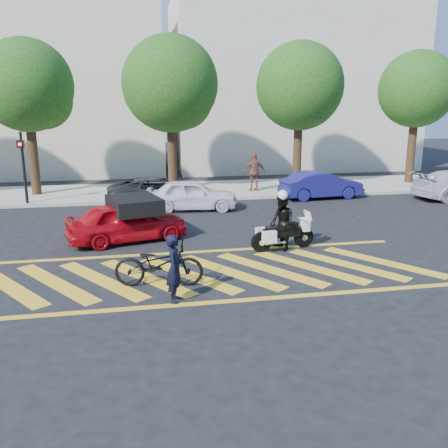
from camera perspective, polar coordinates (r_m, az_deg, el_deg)
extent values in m
plane|color=black|center=(12.52, -1.56, -5.92)|extent=(90.00, 90.00, 0.00)
cube|color=#9E998E|center=(24.06, -6.15, 3.96)|extent=(60.00, 5.00, 0.15)
cube|color=gold|center=(12.78, -24.46, -6.81)|extent=(2.43, 3.21, 0.01)
cube|color=gold|center=(12.55, -19.55, -6.70)|extent=(2.43, 3.21, 0.01)
cube|color=gold|center=(12.42, -14.51, -6.54)|extent=(2.43, 3.21, 0.01)
cube|color=gold|center=(12.38, -9.40, -6.33)|extent=(2.43, 3.21, 0.01)
cube|color=gold|center=(12.45, -4.31, -6.06)|extent=(2.43, 3.21, 0.01)
cube|color=gold|center=(12.60, 0.69, -5.76)|extent=(2.43, 3.21, 0.01)
cube|color=gold|center=(12.86, 5.53, -5.42)|extent=(2.43, 3.21, 0.01)
cube|color=gold|center=(13.19, 10.14, -5.06)|extent=(2.43, 3.21, 0.01)
cube|color=gold|center=(13.61, 14.49, -4.69)|extent=(2.43, 3.21, 0.01)
cube|color=gold|center=(14.10, 18.55, -4.33)|extent=(2.43, 3.21, 0.01)
cube|color=gold|center=(10.78, 0.08, -9.30)|extent=(12.00, 0.20, 0.01)
cube|color=gold|center=(14.30, -2.78, -3.33)|extent=(12.00, 0.20, 0.01)
cube|color=beige|center=(33.20, -22.12, 14.36)|extent=(16.00, 8.00, 10.00)
cube|color=beige|center=(34.40, 7.99, 16.02)|extent=(16.00, 8.00, 11.00)
cylinder|color=black|center=(24.18, -21.96, 7.69)|extent=(0.44, 0.44, 4.00)
sphere|color=#114313|center=(24.08, -22.67, 15.15)|extent=(4.20, 4.20, 4.20)
sphere|color=#114313|center=(24.26, -20.96, 13.79)|extent=(2.73, 2.73, 2.73)
cylinder|color=black|center=(23.80, -6.28, 8.53)|extent=(0.44, 0.44, 4.00)
sphere|color=#114313|center=(23.71, -6.50, 16.40)|extent=(4.60, 4.60, 4.60)
sphere|color=#114313|center=(24.04, -5.03, 14.76)|extent=(2.99, 2.99, 2.99)
cylinder|color=black|center=(25.15, 8.82, 8.75)|extent=(0.44, 0.44, 4.00)
sphere|color=#114313|center=(25.07, 9.11, 16.07)|extent=(4.40, 4.40, 4.40)
sphere|color=#114313|center=(25.54, 10.13, 14.51)|extent=(2.86, 2.86, 2.86)
cylinder|color=black|center=(27.99, 21.62, 8.47)|extent=(0.44, 0.44, 4.00)
sphere|color=#114313|center=(27.91, 22.21, 14.79)|extent=(4.00, 4.00, 4.00)
sphere|color=#114313|center=(28.47, 22.81, 13.49)|extent=(2.60, 2.60, 2.60)
cylinder|color=black|center=(22.08, -22.92, 6.03)|extent=(0.12, 0.12, 3.20)
cube|color=black|center=(21.78, -23.30, 8.81)|extent=(0.28, 0.18, 0.32)
sphere|color=#FF260C|center=(21.68, -23.36, 8.79)|extent=(0.14, 0.14, 0.14)
imported|color=black|center=(10.59, -5.95, -5.34)|extent=(0.49, 0.64, 1.55)
imported|color=black|center=(11.60, -7.85, -4.76)|extent=(2.23, 1.07, 1.12)
cylinder|color=black|center=(14.22, 4.50, -2.19)|extent=(0.63, 0.23, 0.61)
cylinder|color=silver|center=(14.22, 4.50, -2.19)|extent=(0.21, 0.18, 0.19)
cylinder|color=black|center=(14.87, 9.57, -1.61)|extent=(0.63, 0.23, 0.61)
cylinder|color=silver|center=(14.87, 9.57, -1.61)|extent=(0.21, 0.18, 0.19)
cube|color=black|center=(14.45, 6.96, -1.03)|extent=(1.19, 0.44, 0.28)
cube|color=black|center=(14.53, 7.95, -0.22)|extent=(0.46, 0.35, 0.20)
cube|color=black|center=(14.30, 6.15, -0.47)|extent=(0.56, 0.40, 0.11)
cube|color=silver|center=(14.76, 9.64, -0.05)|extent=(0.27, 0.42, 0.37)
cube|color=silver|center=(14.43, 4.64, -1.10)|extent=(0.44, 0.24, 0.35)
cube|color=silver|center=(14.01, 5.48, -1.58)|extent=(0.44, 0.24, 0.35)
imported|color=black|center=(14.37, 6.98, 0.18)|extent=(0.78, 0.93, 1.70)
imported|color=#AB0711|center=(15.55, -11.58, 0.30)|extent=(4.09, 2.52, 1.30)
imported|color=black|center=(21.16, -7.99, 3.97)|extent=(4.40, 2.11, 1.21)
imported|color=white|center=(19.89, -3.89, 3.54)|extent=(3.93, 1.90, 1.29)
imported|color=#151656|center=(22.82, 11.62, 4.64)|extent=(3.98, 1.69, 1.28)
imported|color=brown|center=(23.47, 3.68, 6.27)|extent=(1.12, 0.50, 1.88)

